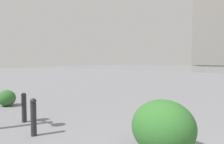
# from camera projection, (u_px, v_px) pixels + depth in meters

# --- Properties ---
(building_annex) EXTENTS (14.42, 11.25, 35.08)m
(building_annex) POSITION_uv_depth(u_px,v_px,m) (223.00, 11.00, 62.55)
(building_annex) COLOR gray
(building_annex) RESTS_ON ground
(bollard_near) EXTENTS (0.13, 0.13, 0.80)m
(bollard_near) POSITION_uv_depth(u_px,v_px,m) (34.00, 116.00, 4.36)
(bollard_near) COLOR #232328
(bollard_near) RESTS_ON ground
(bollard_mid) EXTENTS (0.13, 0.13, 0.77)m
(bollard_mid) POSITION_uv_depth(u_px,v_px,m) (24.00, 107.00, 5.33)
(bollard_mid) COLOR #232328
(bollard_mid) RESTS_ON ground
(shrub_low) EXTENTS (1.10, 0.99, 0.93)m
(shrub_low) POSITION_uv_depth(u_px,v_px,m) (163.00, 127.00, 3.51)
(shrub_low) COLOR #2D6628
(shrub_low) RESTS_ON ground
(shrub_round) EXTENTS (0.66, 0.59, 0.56)m
(shrub_round) POSITION_uv_depth(u_px,v_px,m) (7.00, 98.00, 7.21)
(shrub_round) COLOR #2D6628
(shrub_round) RESTS_ON ground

